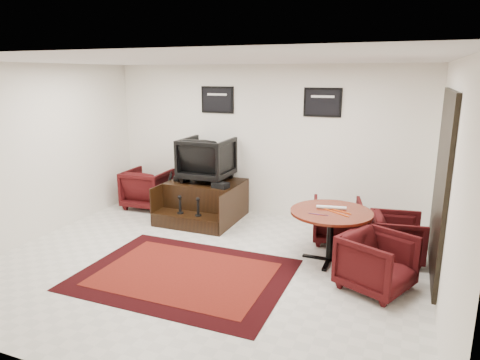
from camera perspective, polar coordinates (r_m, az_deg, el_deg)
name	(u,v)px	position (r m, az deg, el deg)	size (l,w,h in m)	color
ground	(204,265)	(6.20, -4.87, -11.17)	(6.00, 6.00, 0.00)	beige
room_shell	(233,140)	(5.62, -0.95, 5.31)	(6.02, 5.02, 2.81)	white
area_rug	(184,274)	(5.95, -7.41, -12.36)	(2.75, 2.07, 0.01)	black
shine_podium	(204,201)	(8.01, -4.77, -2.86)	(1.33, 1.37, 0.69)	black
shine_chair	(207,157)	(7.93, -4.44, 3.09)	(0.87, 0.82, 0.90)	black
shoes_pair	(182,178)	(8.09, -7.77, 0.31)	(0.23, 0.28, 0.10)	black
polish_kit	(221,185)	(7.49, -2.61, -0.69)	(0.28, 0.19, 0.10)	black
umbrella_black	(167,193)	(8.27, -9.74, -1.72)	(0.31, 0.12, 0.84)	black
umbrella_hooked	(166,192)	(8.28, -9.83, -1.54)	(0.33, 0.12, 0.89)	black
armchair_side	(148,187)	(8.79, -12.21, -0.86)	(0.83, 0.78, 0.85)	black
meeting_table	(331,217)	(6.20, 12.05, -4.86)	(1.15, 1.15, 0.75)	#441209
table_chair_back	(337,218)	(7.05, 12.80, -4.99)	(0.74, 0.69, 0.76)	black
table_chair_window	(397,236)	(6.59, 20.20, -6.97)	(0.73, 0.68, 0.75)	black
table_chair_corner	(377,260)	(5.63, 17.80, -10.10)	(0.77, 0.72, 0.80)	black
paper_roll	(331,207)	(6.24, 12.08, -3.60)	(0.05, 0.05, 0.42)	silver
table_clutter	(334,212)	(6.12, 12.38, -4.17)	(0.56, 0.38, 0.01)	#DF4F0C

